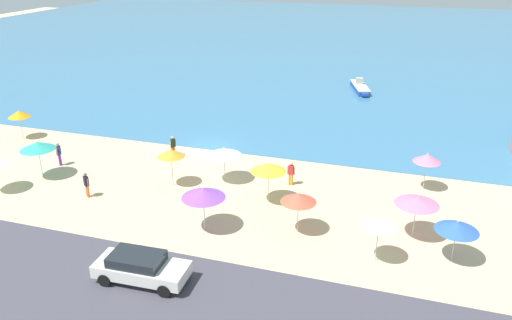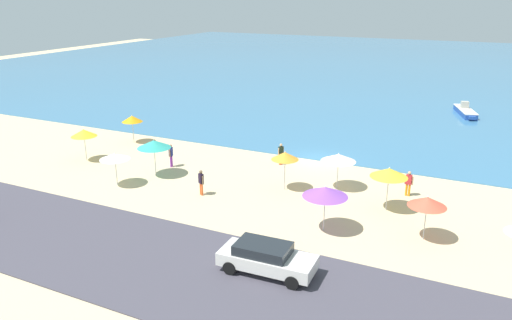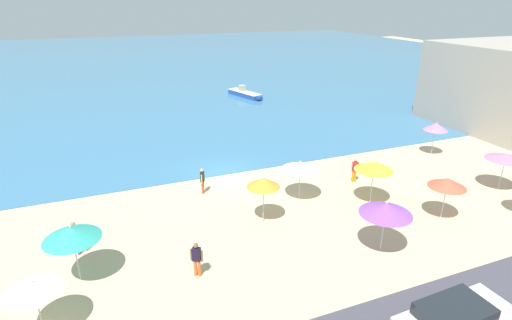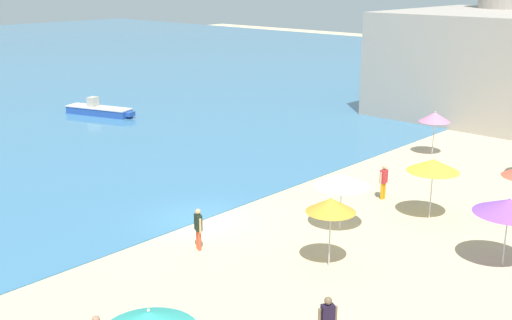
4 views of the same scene
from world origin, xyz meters
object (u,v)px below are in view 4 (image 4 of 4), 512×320
(harbor_fortress, at_px, (489,48))
(beach_umbrella_5, at_px, (433,165))
(beach_umbrella_6, at_px, (342,180))
(beach_umbrella_4, at_px, (435,117))
(bather_2, at_px, (198,227))
(skiff_nearshore, at_px, (99,110))
(beach_umbrella_8, at_px, (331,205))
(bather_1, at_px, (384,180))
(beach_umbrella_2, at_px, (509,206))

(harbor_fortress, bearing_deg, beach_umbrella_5, -161.11)
(beach_umbrella_6, relative_size, harbor_fortress, 0.16)
(beach_umbrella_4, distance_m, bather_2, 18.31)
(beach_umbrella_4, bearing_deg, skiff_nearshore, 106.34)
(beach_umbrella_4, relative_size, beach_umbrella_5, 0.96)
(beach_umbrella_5, distance_m, beach_umbrella_6, 4.24)
(beach_umbrella_8, xyz_separation_m, skiff_nearshore, (9.18, 27.87, -1.94))
(bather_1, relative_size, harbor_fortress, 0.11)
(beach_umbrella_6, bearing_deg, bather_2, 151.84)
(beach_umbrella_8, bearing_deg, beach_umbrella_4, 15.27)
(beach_umbrella_2, relative_size, bather_2, 1.59)
(bather_2, relative_size, harbor_fortress, 0.11)
(beach_umbrella_5, relative_size, skiff_nearshore, 0.48)
(beach_umbrella_4, distance_m, bather_1, 8.84)
(beach_umbrella_6, xyz_separation_m, beach_umbrella_8, (-3.08, -1.71, 0.19))
(bather_1, distance_m, harbor_fortress, 24.78)
(beach_umbrella_6, height_order, skiff_nearshore, beach_umbrella_6)
(beach_umbrella_4, relative_size, harbor_fortress, 0.17)
(beach_umbrella_5, bearing_deg, bather_2, 151.29)
(beach_umbrella_5, height_order, bather_2, beach_umbrella_5)
(beach_umbrella_6, distance_m, bather_2, 6.11)
(beach_umbrella_2, relative_size, harbor_fortress, 0.17)
(bather_1, xyz_separation_m, skiff_nearshore, (1.64, 25.44, -0.53))
(bather_2, xyz_separation_m, skiff_nearshore, (11.38, 23.34, -0.53))
(beach_umbrella_4, bearing_deg, harbor_fortress, 13.43)
(beach_umbrella_8, bearing_deg, beach_umbrella_2, -47.31)
(beach_umbrella_2, xyz_separation_m, skiff_nearshore, (4.93, 32.49, -1.89))
(beach_umbrella_8, height_order, harbor_fortress, harbor_fortress)
(beach_umbrella_2, distance_m, beach_umbrella_5, 4.93)
(skiff_nearshore, bearing_deg, bather_2, -115.99)
(beach_umbrella_4, bearing_deg, bather_2, 179.55)
(bather_1, bearing_deg, skiff_nearshore, 86.32)
(beach_umbrella_4, distance_m, skiff_nearshore, 24.54)
(beach_umbrella_4, xyz_separation_m, beach_umbrella_8, (-16.07, -4.39, 0.08))
(beach_umbrella_5, distance_m, bather_2, 10.32)
(beach_umbrella_6, distance_m, skiff_nearshore, 26.92)
(beach_umbrella_5, xyz_separation_m, beach_umbrella_6, (-3.69, 2.09, -0.23))
(beach_umbrella_2, relative_size, skiff_nearshore, 0.47)
(beach_umbrella_5, relative_size, harbor_fortress, 0.18)
(beach_umbrella_4, distance_m, beach_umbrella_5, 10.45)
(bather_1, xyz_separation_m, harbor_fortress, (23.84, 5.62, 3.76))
(beach_umbrella_4, bearing_deg, beach_umbrella_2, -142.68)
(beach_umbrella_2, xyz_separation_m, beach_umbrella_8, (-4.26, 4.62, 0.05))
(beach_umbrella_4, height_order, beach_umbrella_8, beach_umbrella_8)
(beach_umbrella_6, distance_m, beach_umbrella_8, 3.53)
(beach_umbrella_4, xyz_separation_m, bather_1, (-8.52, -1.96, -1.32))
(beach_umbrella_5, bearing_deg, beach_umbrella_2, -120.66)
(beach_umbrella_6, relative_size, beach_umbrella_8, 0.92)
(beach_umbrella_2, height_order, beach_umbrella_5, beach_umbrella_5)
(beach_umbrella_5, height_order, beach_umbrella_6, beach_umbrella_5)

